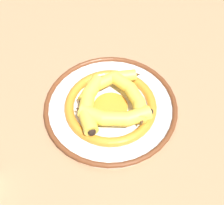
% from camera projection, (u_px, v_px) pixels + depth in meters
% --- Properties ---
extents(ground_plane, '(2.80, 2.80, 0.00)m').
position_uv_depth(ground_plane, '(120.00, 103.00, 0.90)').
color(ground_plane, '#A87A56').
extents(decorative_bowl, '(0.37, 0.37, 0.03)m').
position_uv_depth(decorative_bowl, '(112.00, 107.00, 0.87)').
color(decorative_bowl, white).
rests_on(decorative_bowl, ground_plane).
extents(banana_a, '(0.06, 0.21, 0.04)m').
position_uv_depth(banana_a, '(115.00, 116.00, 0.81)').
color(banana_a, yellow).
rests_on(banana_a, decorative_bowl).
extents(banana_b, '(0.18, 0.10, 0.04)m').
position_uv_depth(banana_b, '(134.00, 97.00, 0.85)').
color(banana_b, yellow).
rests_on(banana_b, decorative_bowl).
extents(banana_c, '(0.12, 0.18, 0.03)m').
position_uv_depth(banana_c, '(109.00, 83.00, 0.88)').
color(banana_c, yellow).
rests_on(banana_c, decorative_bowl).
extents(banana_d, '(0.20, 0.07, 0.04)m').
position_uv_depth(banana_d, '(91.00, 103.00, 0.84)').
color(banana_d, yellow).
rests_on(banana_d, decorative_bowl).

